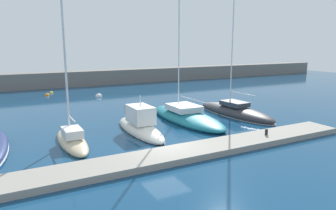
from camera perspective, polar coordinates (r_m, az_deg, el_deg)
ground_plane at (r=19.68m, az=-0.40°, el=-8.36°), size 120.00×120.00×0.00m
dock_pier at (r=18.44m, az=1.64°, el=-9.10°), size 26.21×2.38×0.38m
breakwater_seawall at (r=51.35m, az=-18.15°, el=4.60°), size 108.00×3.14×2.35m
sailboat_sand_second at (r=21.76m, az=-17.34°, el=-6.05°), size 1.66×6.47×10.04m
motorboat_ivory_third at (r=23.57m, az=-5.20°, el=-3.97°), size 1.99×7.51×3.26m
sailboat_teal_fourth at (r=27.16m, az=3.37°, el=-2.10°), size 3.40×10.39×18.10m
sailboat_charcoal_fifth at (r=29.88m, az=12.25°, el=-1.19°), size 3.26×9.58×15.98m
mooring_buoy_orange at (r=43.04m, az=-21.42°, el=1.62°), size 0.61×0.61×0.61m
mooring_buoy_yellow at (r=45.13m, az=-20.77°, el=2.08°), size 0.51×0.51×0.51m
mooring_buoy_white at (r=40.20m, az=-12.69°, el=1.50°), size 0.84×0.84×0.84m
dock_bollard at (r=22.54m, az=17.72°, el=-4.75°), size 0.20×0.20×0.44m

